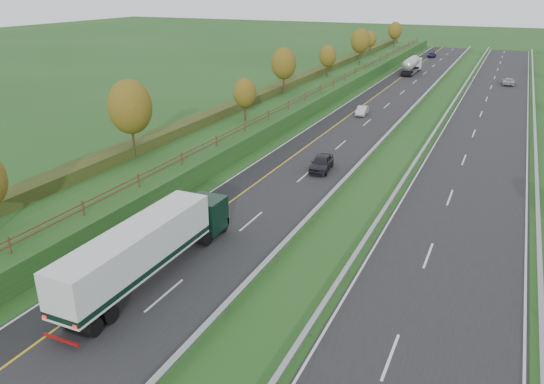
% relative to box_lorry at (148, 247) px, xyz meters
% --- Properties ---
extents(ground, '(400.00, 400.00, 0.00)m').
position_rel_box_lorry_xyz_m(ground, '(8.75, 42.66, -2.33)').
color(ground, '#1E491A').
rests_on(ground, ground).
extents(near_carriageway, '(10.50, 200.00, 0.04)m').
position_rel_box_lorry_xyz_m(near_carriageway, '(0.75, 47.66, -2.31)').
color(near_carriageway, black).
rests_on(near_carriageway, ground).
extents(far_carriageway, '(10.50, 200.00, 0.04)m').
position_rel_box_lorry_xyz_m(far_carriageway, '(17.25, 47.66, -2.31)').
color(far_carriageway, black).
rests_on(far_carriageway, ground).
extents(hard_shoulder, '(3.00, 200.00, 0.04)m').
position_rel_box_lorry_xyz_m(hard_shoulder, '(-3.00, 47.66, -2.31)').
color(hard_shoulder, black).
rests_on(hard_shoulder, ground).
extents(lane_markings, '(26.75, 200.00, 0.01)m').
position_rel_box_lorry_xyz_m(lane_markings, '(7.15, 47.54, -2.28)').
color(lane_markings, silver).
rests_on(lane_markings, near_carriageway).
extents(embankment_left, '(12.00, 200.00, 2.00)m').
position_rel_box_lorry_xyz_m(embankment_left, '(-12.25, 47.66, -1.33)').
color(embankment_left, '#1E491A').
rests_on(embankment_left, ground).
extents(hedge_left, '(2.20, 180.00, 1.10)m').
position_rel_box_lorry_xyz_m(hedge_left, '(-14.25, 47.66, 0.22)').
color(hedge_left, '#2D3B18').
rests_on(hedge_left, embankment_left).
extents(fence_left, '(0.12, 189.06, 1.20)m').
position_rel_box_lorry_xyz_m(fence_left, '(-7.75, 47.25, 0.40)').
color(fence_left, '#422B19').
rests_on(fence_left, embankment_left).
extents(median_barrier_near, '(0.32, 200.00, 0.71)m').
position_rel_box_lorry_xyz_m(median_barrier_near, '(6.45, 47.66, -1.72)').
color(median_barrier_near, gray).
rests_on(median_barrier_near, ground).
extents(median_barrier_far, '(0.32, 200.00, 0.71)m').
position_rel_box_lorry_xyz_m(median_barrier_far, '(11.55, 47.66, -1.72)').
color(median_barrier_far, gray).
rests_on(median_barrier_far, ground).
extents(outer_barrier_far, '(0.32, 200.00, 0.71)m').
position_rel_box_lorry_xyz_m(outer_barrier_far, '(23.05, 47.66, -1.71)').
color(outer_barrier_far, gray).
rests_on(outer_barrier_far, ground).
extents(trees_left, '(6.64, 164.30, 7.66)m').
position_rel_box_lorry_xyz_m(trees_left, '(-11.89, 44.29, 4.04)').
color(trees_left, '#2D2116').
rests_on(trees_left, embankment_left).
extents(box_lorry, '(2.58, 16.28, 4.06)m').
position_rel_box_lorry_xyz_m(box_lorry, '(0.00, 0.00, 0.00)').
color(box_lorry, black).
rests_on(box_lorry, near_carriageway).
extents(road_tanker, '(2.40, 11.22, 3.46)m').
position_rel_box_lorry_xyz_m(road_tanker, '(-0.71, 93.05, -0.47)').
color(road_tanker, silver).
rests_on(road_tanker, near_carriageway).
extents(car_dark_near, '(2.38, 4.88, 1.60)m').
position_rel_box_lorry_xyz_m(car_dark_near, '(2.96, 24.94, -1.49)').
color(car_dark_near, black).
rests_on(car_dark_near, near_carriageway).
extents(car_silver_mid, '(1.63, 3.97, 1.28)m').
position_rel_box_lorry_xyz_m(car_silver_mid, '(0.10, 50.91, -1.65)').
color(car_silver_mid, '#B7B7BC').
rests_on(car_silver_mid, near_carriageway).
extents(car_small_far, '(1.89, 4.43, 1.27)m').
position_rel_box_lorry_xyz_m(car_small_far, '(-0.85, 122.24, -1.65)').
color(car_small_far, '#14123B').
rests_on(car_small_far, near_carriageway).
extents(car_oncoming, '(2.31, 4.70, 1.28)m').
position_rel_box_lorry_xyz_m(car_oncoming, '(18.76, 86.57, -1.65)').
color(car_oncoming, '#A9AAAE').
rests_on(car_oncoming, far_carriageway).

